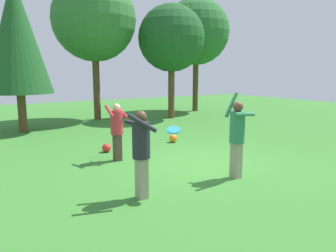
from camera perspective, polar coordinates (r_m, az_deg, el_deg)
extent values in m
plane|color=#387A2D|center=(8.58, 5.63, -6.71)|extent=(40.00, 40.00, 0.00)
cube|color=gray|center=(7.52, 12.01, -5.97)|extent=(0.19, 0.22, 0.82)
cylinder|color=#2D7551|center=(7.36, 12.22, -0.19)|extent=(0.34, 0.34, 0.71)
sphere|color=brown|center=(7.29, 12.34, 3.39)|extent=(0.23, 0.23, 0.23)
cylinder|color=#2D7551|center=(7.18, 13.50, 2.03)|extent=(0.62, 0.12, 0.13)
cylinder|color=#2D7551|center=(7.42, 11.19, 3.69)|extent=(0.39, 0.11, 0.56)
cube|color=gray|center=(6.23, -4.71, -9.22)|extent=(0.19, 0.22, 0.79)
cylinder|color=#23232D|center=(6.03, -4.80, -2.54)|extent=(0.34, 0.34, 0.69)
sphere|color=brown|center=(5.95, -4.86, 1.65)|extent=(0.22, 0.22, 0.22)
cylinder|color=#23232D|center=(6.18, -5.08, 0.15)|extent=(0.57, 0.28, 0.25)
cylinder|color=#23232D|center=(5.77, -4.59, 0.52)|extent=(0.54, 0.26, 0.37)
cube|color=#4C382D|center=(8.87, -8.99, -3.78)|extent=(0.19, 0.22, 0.74)
cylinder|color=#B72D38|center=(8.74, -9.10, 0.61)|extent=(0.34, 0.34, 0.64)
sphere|color=beige|center=(8.69, -9.18, 3.30)|extent=(0.21, 0.21, 0.21)
cylinder|color=#B72D38|center=(8.78, -7.93, 2.21)|extent=(0.10, 0.54, 0.25)
cylinder|color=#B72D38|center=(8.63, -10.40, 2.61)|extent=(0.10, 0.53, 0.31)
cylinder|color=#2393D1|center=(6.11, 0.98, -0.72)|extent=(0.38, 0.37, 0.11)
sphere|color=orange|center=(11.08, 0.92, -2.20)|extent=(0.28, 0.28, 0.28)
sphere|color=red|center=(9.90, -10.89, -3.83)|extent=(0.27, 0.27, 0.27)
cylinder|color=brown|center=(16.85, 0.60, 6.66)|extent=(0.33, 0.33, 3.09)
sphere|color=#1E5123|center=(16.92, 0.62, 15.37)|extent=(3.40, 3.40, 3.40)
cylinder|color=brown|center=(20.07, 4.92, 7.85)|extent=(0.34, 0.34, 3.61)
sphere|color=#28662D|center=(20.21, 5.04, 16.37)|extent=(3.97, 3.97, 3.97)
cylinder|color=brown|center=(14.13, -24.67, 4.72)|extent=(0.33, 0.33, 2.83)
cone|color=#1E5123|center=(14.17, -25.37, 14.45)|extent=(2.55, 2.55, 4.53)
cylinder|color=brown|center=(16.70, -12.62, 7.50)|extent=(0.34, 0.34, 3.72)
sphere|color=#337033|center=(16.89, -13.02, 18.02)|extent=(4.09, 4.09, 4.09)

